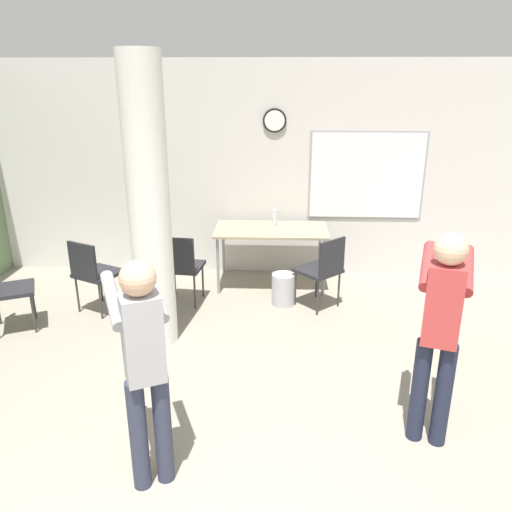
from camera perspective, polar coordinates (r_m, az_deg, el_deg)
name	(u,v)px	position (r m, az deg, el deg)	size (l,w,h in m)	color
wall_back	(254,171)	(6.72, -0.19, 9.74)	(8.00, 0.15, 2.80)	silver
support_pillar	(149,208)	(4.83, -12.13, 5.42)	(0.40, 0.40, 2.80)	silver
folding_table	(271,233)	(6.33, 1.75, 2.67)	(1.42, 0.76, 0.76)	tan
bottle_on_table	(274,217)	(6.42, 2.12, 4.48)	(0.06, 0.06, 0.30)	silver
waste_bin	(283,289)	(5.95, 3.13, -3.80)	(0.27, 0.27, 0.38)	#B2B2B7
chair_table_right	(323,267)	(5.77, 7.62, -1.26)	(0.62, 0.62, 0.87)	#232328
chair_by_left_wall	(3,286)	(5.85, -26.94, -3.03)	(0.59, 0.59, 0.87)	#232328
chair_near_pillar	(93,270)	(5.91, -18.11, -1.58)	(0.59, 0.59, 0.87)	#232328
chair_table_left	(181,264)	(5.88, -8.53, -0.91)	(0.49, 0.49, 0.87)	#232328
person_playing_side	(440,324)	(3.70, 20.32, -7.28)	(0.49, 0.67, 1.62)	#1E2338
person_playing_front	(144,359)	(3.19, -12.70, -11.36)	(0.52, 0.63, 1.58)	#2D3347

